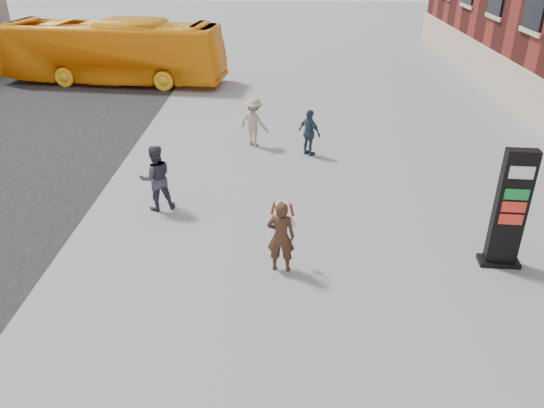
{
  "coord_description": "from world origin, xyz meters",
  "views": [
    {
      "loc": [
        0.13,
        -9.15,
        6.53
      ],
      "look_at": [
        -0.12,
        1.46,
        1.07
      ],
      "focal_mm": 35.0,
      "sensor_mm": 36.0,
      "label": 1
    }
  ],
  "objects_px": {
    "woman": "(281,235)",
    "bus": "(113,52)",
    "pedestrian_b": "(254,122)",
    "info_pylon": "(510,210)",
    "pedestrian_c": "(310,133)",
    "pedestrian_a": "(156,178)"
  },
  "relations": [
    {
      "from": "pedestrian_a",
      "to": "pedestrian_b",
      "type": "xyz_separation_m",
      "value": [
        2.27,
        4.75,
        -0.06
      ]
    },
    {
      "from": "woman",
      "to": "pedestrian_c",
      "type": "height_order",
      "value": "woman"
    },
    {
      "from": "info_pylon",
      "to": "pedestrian_c",
      "type": "xyz_separation_m",
      "value": [
        -3.95,
        6.33,
        -0.58
      ]
    },
    {
      "from": "info_pylon",
      "to": "pedestrian_c",
      "type": "relative_size",
      "value": 1.76
    },
    {
      "from": "pedestrian_a",
      "to": "pedestrian_c",
      "type": "distance_m",
      "value": 5.67
    },
    {
      "from": "woman",
      "to": "pedestrian_b",
      "type": "bearing_deg",
      "value": -76.15
    },
    {
      "from": "bus",
      "to": "pedestrian_c",
      "type": "bearing_deg",
      "value": -128.58
    },
    {
      "from": "pedestrian_a",
      "to": "bus",
      "type": "bearing_deg",
      "value": -92.3
    },
    {
      "from": "woman",
      "to": "pedestrian_b",
      "type": "relative_size",
      "value": 0.99
    },
    {
      "from": "bus",
      "to": "pedestrian_b",
      "type": "distance_m",
      "value": 11.01
    },
    {
      "from": "info_pylon",
      "to": "pedestrian_a",
      "type": "bearing_deg",
      "value": 168.17
    },
    {
      "from": "woman",
      "to": "pedestrian_b",
      "type": "xyz_separation_m",
      "value": [
        -0.98,
        7.51,
        -0.01
      ]
    },
    {
      "from": "woman",
      "to": "pedestrian_c",
      "type": "relative_size",
      "value": 1.07
    },
    {
      "from": "woman",
      "to": "pedestrian_a",
      "type": "height_order",
      "value": "pedestrian_a"
    },
    {
      "from": "woman",
      "to": "pedestrian_c",
      "type": "xyz_separation_m",
      "value": [
        0.86,
        6.66,
        -0.08
      ]
    },
    {
      "from": "info_pylon",
      "to": "bus",
      "type": "xyz_separation_m",
      "value": [
        -12.95,
        15.54,
        0.13
      ]
    },
    {
      "from": "info_pylon",
      "to": "woman",
      "type": "xyz_separation_m",
      "value": [
        -4.81,
        -0.32,
        -0.5
      ]
    },
    {
      "from": "woman",
      "to": "pedestrian_c",
      "type": "distance_m",
      "value": 6.71
    },
    {
      "from": "woman",
      "to": "bus",
      "type": "distance_m",
      "value": 17.84
    },
    {
      "from": "woman",
      "to": "pedestrian_b",
      "type": "height_order",
      "value": "pedestrian_b"
    },
    {
      "from": "woman",
      "to": "bus",
      "type": "xyz_separation_m",
      "value": [
        -8.14,
        15.86,
        0.64
      ]
    },
    {
      "from": "pedestrian_a",
      "to": "pedestrian_b",
      "type": "distance_m",
      "value": 5.27
    }
  ]
}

